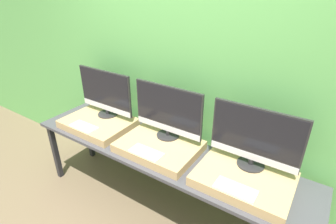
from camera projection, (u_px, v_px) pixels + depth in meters
wall_back at (183, 75)px, 2.33m from camera, size 8.00×0.04×2.60m
workbench at (160, 155)px, 2.34m from camera, size 2.65×0.61×0.72m
wooden_riser_left at (98, 123)px, 2.67m from camera, size 0.68×0.51×0.08m
monitor_left at (105, 92)px, 2.64m from camera, size 0.66×0.21×0.48m
keyboard_left at (84, 127)px, 2.51m from camera, size 0.28×0.13×0.01m
wooden_riser_center at (159, 146)px, 2.29m from camera, size 0.68×0.51×0.08m
monitor_center at (168, 111)px, 2.27m from camera, size 0.66×0.21×0.48m
keyboard_center at (146, 152)px, 2.14m from camera, size 0.28×0.13×0.01m
wooden_riser_right at (244, 179)px, 1.92m from camera, size 0.68×0.51×0.08m
monitor_right at (255, 137)px, 1.89m from camera, size 0.66×0.21×0.48m
keyboard_right at (235, 189)px, 1.76m from camera, size 0.28×0.13×0.01m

